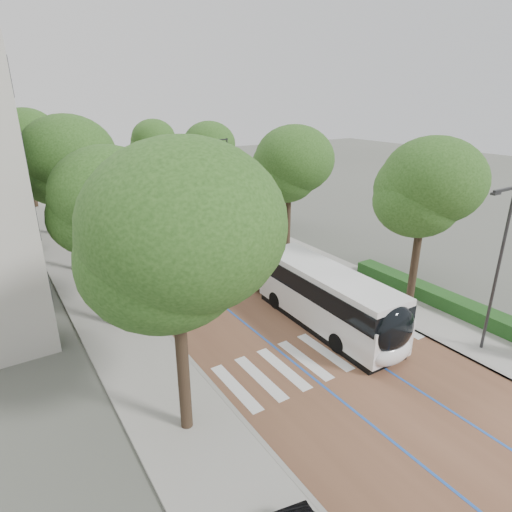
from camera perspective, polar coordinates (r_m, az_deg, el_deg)
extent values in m
plane|color=#51544C|center=(20.83, 10.57, -13.91)|extent=(160.00, 160.00, 0.00)
cube|color=brown|center=(54.77, -19.44, 7.19)|extent=(11.00, 140.00, 0.02)
cube|color=#9C9A93|center=(53.58, -27.21, 5.85)|extent=(4.00, 140.00, 0.12)
cube|color=#9C9A93|center=(56.92, -12.09, 8.44)|extent=(4.00, 140.00, 0.12)
cube|color=gray|center=(53.79, -25.22, 6.22)|extent=(0.20, 140.00, 0.14)
cube|color=gray|center=(56.28, -13.91, 8.16)|extent=(0.20, 140.00, 0.14)
cube|color=silver|center=(19.07, -2.72, -17.11)|extent=(0.55, 3.60, 0.01)
cube|color=silver|center=(19.59, 0.56, -15.91)|extent=(0.55, 3.60, 0.01)
cube|color=silver|center=(20.18, 3.62, -14.73)|extent=(0.55, 3.60, 0.01)
cube|color=silver|center=(20.82, 6.47, -13.58)|extent=(0.55, 3.60, 0.01)
cube|color=silver|center=(21.52, 9.12, -12.47)|extent=(0.55, 3.60, 0.01)
cube|color=silver|center=(22.27, 11.57, -11.41)|extent=(0.55, 3.60, 0.01)
cube|color=silver|center=(23.06, 13.84, -10.41)|extent=(0.55, 3.60, 0.01)
cube|color=silver|center=(23.89, 15.94, -9.46)|extent=(0.55, 3.60, 0.01)
cube|color=silver|center=(24.76, 17.89, -8.56)|extent=(0.55, 3.60, 0.01)
cube|color=#2352B0|center=(54.44, -21.07, 6.93)|extent=(0.12, 126.00, 0.01)
cube|color=#2352B0|center=(55.15, -17.83, 7.48)|extent=(0.12, 126.00, 0.01)
cube|color=black|center=(41.06, -29.81, 5.71)|extent=(0.12, 38.00, 1.60)
cube|color=black|center=(40.50, -30.62, 10.07)|extent=(0.12, 38.00, 1.60)
cube|color=#1B4317|center=(26.98, 24.99, -5.89)|extent=(1.20, 14.00, 0.80)
cylinder|color=#2E2F31|center=(22.45, 29.49, -1.87)|extent=(0.14, 0.14, 8.00)
cube|color=#2E2F31|center=(20.74, 30.31, 7.66)|extent=(1.70, 0.12, 0.12)
cube|color=#2E2F31|center=(20.14, 29.33, 7.28)|extent=(0.50, 0.20, 0.10)
cylinder|color=#2E2F31|center=(39.79, -3.77, 9.66)|extent=(0.14, 0.14, 8.00)
cube|color=#2E2F31|center=(38.85, -4.97, 15.18)|extent=(1.70, 0.12, 0.12)
cube|color=#2E2F31|center=(38.53, -5.91, 14.98)|extent=(0.50, 0.20, 0.10)
cylinder|color=#2E2F31|center=(22.34, -14.96, 0.12)|extent=(0.14, 0.14, 8.00)
cylinder|color=black|center=(15.87, -9.69, -14.68)|extent=(0.44, 0.44, 5.19)
ellipsoid|color=#1F4215|center=(13.72, -10.86, 1.63)|extent=(6.47, 6.47, 5.50)
cylinder|color=black|center=(23.55, -18.58, -3.83)|extent=(0.44, 0.44, 4.72)
ellipsoid|color=#1F4215|center=(22.20, -19.83, 6.30)|extent=(5.45, 5.45, 4.63)
cylinder|color=black|center=(31.78, -22.97, 2.48)|extent=(0.44, 0.44, 5.32)
ellipsoid|color=#1F4215|center=(30.75, -24.24, 11.06)|extent=(6.01, 6.01, 5.11)
cylinder|color=black|center=(41.46, -25.61, 5.47)|extent=(0.44, 0.44, 4.49)
ellipsoid|color=#1F4215|center=(40.72, -26.50, 11.00)|extent=(5.30, 5.30, 4.50)
cylinder|color=black|center=(53.10, -27.65, 8.46)|extent=(0.44, 0.44, 5.14)
ellipsoid|color=#1F4215|center=(52.49, -28.51, 13.42)|extent=(6.33, 6.33, 5.38)
cylinder|color=black|center=(67.93, -29.12, 10.06)|extent=(0.44, 0.44, 4.30)
ellipsoid|color=#1F4215|center=(67.49, -29.70, 13.29)|extent=(5.56, 5.56, 4.73)
cylinder|color=black|center=(26.14, 20.32, -1.45)|extent=(0.44, 0.44, 4.85)
ellipsoid|color=#1F4215|center=(24.92, 21.57, 7.99)|extent=(5.51, 5.51, 4.68)
cylinder|color=black|center=(34.17, 4.27, 4.69)|extent=(0.44, 0.44, 4.64)
ellipsoid|color=#1F4215|center=(33.26, 4.47, 11.70)|extent=(6.05, 6.05, 5.14)
cylinder|color=black|center=(45.76, -6.46, 8.70)|extent=(0.44, 0.44, 4.59)
ellipsoid|color=#1F4215|center=(45.09, -6.68, 13.89)|extent=(5.27, 5.27, 4.48)
cylinder|color=black|center=(60.31, -13.49, 10.95)|extent=(0.44, 0.44, 4.14)
ellipsoid|color=#1F4215|center=(59.82, -13.79, 14.50)|extent=(5.64, 5.64, 4.80)
cylinder|color=black|center=(26.66, 2.26, -1.19)|extent=(2.32, 0.97, 2.30)
cube|color=silver|center=(23.16, 9.31, -6.40)|extent=(2.77, 9.43, 1.82)
cube|color=black|center=(22.67, 9.47, -3.84)|extent=(2.80, 9.24, 0.97)
cube|color=silver|center=(22.41, 9.57, -2.34)|extent=(2.71, 9.24, 0.31)
cube|color=black|center=(23.67, 9.16, -8.75)|extent=(2.71, 9.05, 0.35)
cube|color=silver|center=(30.29, -2.26, 0.51)|extent=(2.72, 7.81, 1.82)
cube|color=black|center=(29.91, -2.29, 2.56)|extent=(2.76, 7.66, 0.97)
cube|color=silver|center=(29.72, -2.31, 3.73)|extent=(2.67, 7.65, 0.31)
cube|color=black|center=(30.68, -2.23, -1.40)|extent=(2.66, 7.50, 0.35)
ellipsoid|color=black|center=(20.06, 17.89, -9.35)|extent=(2.38, 1.17, 2.28)
ellipsoid|color=silver|center=(20.60, 17.65, -12.16)|extent=(2.38, 1.07, 1.14)
cylinder|color=black|center=(21.40, 10.83, -11.30)|extent=(0.33, 1.01, 1.00)
cylinder|color=black|center=(22.81, 15.14, -9.53)|extent=(0.33, 1.01, 1.00)
cylinder|color=black|center=(31.46, -5.53, -0.27)|extent=(0.33, 1.01, 1.00)
cylinder|color=black|center=(32.43, -1.94, 0.47)|extent=(0.33, 1.01, 1.00)
cylinder|color=black|center=(25.05, 2.66, -5.90)|extent=(0.33, 1.01, 1.00)
cylinder|color=black|center=(26.26, 6.77, -4.71)|extent=(0.33, 1.01, 1.00)
cube|color=silver|center=(39.51, -10.21, 5.04)|extent=(3.13, 12.12, 1.82)
cube|color=black|center=(39.22, -10.32, 6.64)|extent=(3.16, 11.88, 0.97)
cube|color=silver|center=(39.08, -10.38, 7.55)|extent=(3.07, 11.87, 0.31)
cube|color=black|center=(39.81, -10.12, 3.53)|extent=(3.06, 11.63, 0.35)
ellipsoid|color=black|center=(34.06, -6.86, 3.99)|extent=(2.41, 1.22, 2.28)
ellipsoid|color=silver|center=(34.36, -6.74, 2.15)|extent=(2.40, 1.12, 1.14)
cylinder|color=black|center=(36.12, -9.83, 2.31)|extent=(0.35, 1.01, 1.00)
cylinder|color=black|center=(36.90, -6.55, 2.88)|extent=(0.35, 1.01, 1.00)
cylinder|color=black|center=(42.87, -13.34, 4.98)|extent=(0.35, 1.01, 1.00)
cylinder|color=black|center=(43.53, -10.50, 5.43)|extent=(0.35, 1.01, 1.00)
cube|color=silver|center=(51.56, -16.45, 8.17)|extent=(3.15, 12.12, 1.82)
cube|color=black|center=(51.34, -16.58, 9.41)|extent=(3.17, 11.88, 0.97)
cube|color=silver|center=(51.23, -16.65, 10.11)|extent=(3.08, 11.88, 0.31)
cube|color=black|center=(51.79, -16.33, 7.00)|extent=(3.07, 11.64, 0.35)
ellipsoid|color=black|center=(45.85, -14.71, 7.81)|extent=(2.41, 1.23, 2.28)
ellipsoid|color=silver|center=(46.06, -14.56, 6.42)|extent=(2.40, 1.13, 1.14)
cylinder|color=black|center=(48.05, -16.59, 6.35)|extent=(0.35, 1.01, 1.00)
cylinder|color=black|center=(48.59, -14.00, 6.75)|extent=(0.35, 1.01, 1.00)
cylinder|color=black|center=(55.11, -18.50, 7.91)|extent=(0.35, 1.01, 1.00)
cylinder|color=black|center=(55.59, -16.22, 8.25)|extent=(0.35, 1.01, 1.00)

